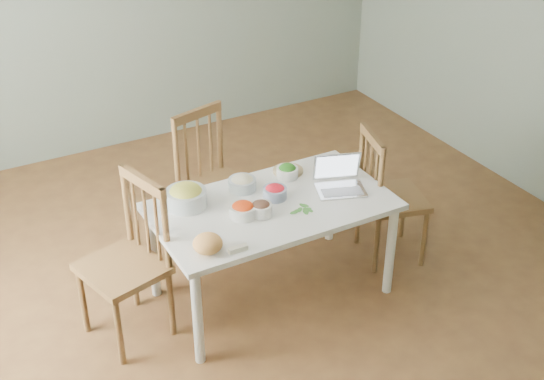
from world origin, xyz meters
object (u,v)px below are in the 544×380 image
bread_boule (208,244)px  bowl_squash (186,196)px  dining_table (272,250)px  chair_far (218,185)px  chair_left (122,265)px  laptop (342,177)px  chair_right (393,195)px

bread_boule → bowl_squash: 0.51m
bowl_squash → dining_table: bearing=-26.4°
chair_far → bowl_squash: bearing=-148.8°
chair_left → bowl_squash: size_ratio=4.09×
laptop → chair_right: bearing=26.8°
chair_left → bowl_squash: bearing=92.5°
chair_far → bowl_squash: 0.64m
bread_boule → bowl_squash: (0.09, 0.51, 0.02)m
dining_table → bread_boule: 0.74m
dining_table → bread_boule: size_ratio=8.74×
dining_table → chair_left: 0.98m
bowl_squash → laptop: laptop is taller
dining_table → chair_far: chair_far is taller
chair_right → bread_boule: bearing=114.9°
chair_left → laptop: chair_left is taller
chair_right → laptop: 0.58m
dining_table → chair_left: chair_left is taller
dining_table → laptop: laptop is taller
dining_table → laptop: 0.65m
bread_boule → laptop: bearing=11.0°
chair_far → chair_right: bearing=-48.6°
chair_left → laptop: 1.45m
bowl_squash → bread_boule: bearing=-99.6°
chair_left → bowl_squash: (0.49, 0.15, 0.25)m
chair_far → laptop: chair_far is taller
chair_far → bowl_squash: size_ratio=4.05×
chair_right → chair_left: bearing=102.3°
dining_table → chair_left: bearing=175.2°
bread_boule → chair_right: bearing=9.9°
chair_left → bread_boule: 0.58m
chair_left → bread_boule: size_ratio=6.10×
chair_far → chair_right: (1.02, -0.67, -0.03)m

